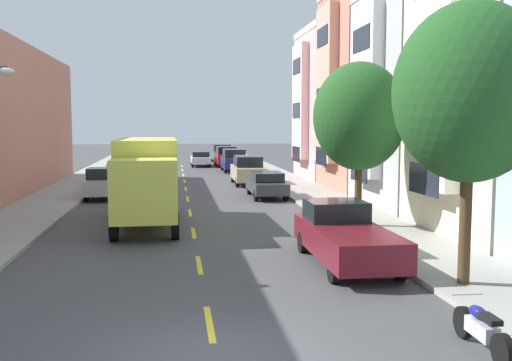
# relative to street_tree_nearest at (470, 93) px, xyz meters

# --- Properties ---
(ground_plane) EXTENTS (160.00, 160.00, 0.00)m
(ground_plane) POSITION_rel_street_tree_nearest_xyz_m (-6.40, 26.36, -4.83)
(ground_plane) COLOR #424244
(sidewalk_left) EXTENTS (3.20, 120.00, 0.14)m
(sidewalk_left) POSITION_rel_street_tree_nearest_xyz_m (-13.50, 24.36, -4.76)
(sidewalk_left) COLOR #99968E
(sidewalk_left) RESTS_ON ground_plane
(sidewalk_right) EXTENTS (3.20, 120.00, 0.14)m
(sidewalk_right) POSITION_rel_street_tree_nearest_xyz_m (0.70, 24.36, -4.76)
(sidewalk_right) COLOR #99968E
(sidewalk_right) RESTS_ON ground_plane
(lane_centerline_dashes) EXTENTS (0.14, 47.20, 0.01)m
(lane_centerline_dashes) POSITION_rel_street_tree_nearest_xyz_m (-6.40, 20.86, -4.82)
(lane_centerline_dashes) COLOR yellow
(lane_centerline_dashes) RESTS_ON ground_plane
(townhouse_third_dove_grey) EXTENTS (13.15, 7.12, 10.79)m
(townhouse_third_dove_grey) POSITION_rel_street_tree_nearest_xyz_m (8.47, 13.65, 0.37)
(townhouse_third_dove_grey) COLOR #A8A8AD
(townhouse_third_dove_grey) RESTS_ON ground_plane
(townhouse_fourth_terracotta) EXTENTS (14.33, 7.12, 12.32)m
(townhouse_fourth_terracotta) POSITION_rel_street_tree_nearest_xyz_m (9.06, 20.97, 1.13)
(townhouse_fourth_terracotta) COLOR #B27560
(townhouse_fourth_terracotta) RESTS_ON ground_plane
(townhouse_fifth_rose) EXTENTS (10.94, 7.12, 10.98)m
(townhouse_fifth_rose) POSITION_rel_street_tree_nearest_xyz_m (7.36, 28.30, 0.46)
(townhouse_fifth_rose) COLOR #CC9E9E
(townhouse_fifth_rose) RESTS_ON ground_plane
(street_tree_nearest) EXTENTS (3.69, 3.69, 6.89)m
(street_tree_nearest) POSITION_rel_street_tree_nearest_xyz_m (0.00, 0.00, 0.00)
(street_tree_nearest) COLOR #47331E
(street_tree_nearest) RESTS_ON sidewalk_right
(street_tree_second) EXTENTS (3.57, 3.57, 6.32)m
(street_tree_second) POSITION_rel_street_tree_nearest_xyz_m (-0.00, 8.40, -0.46)
(street_tree_second) COLOR #47331E
(street_tree_second) RESTS_ON sidewalk_right
(delivery_box_truck) EXTENTS (2.54, 7.92, 3.46)m
(delivery_box_truck) POSITION_rel_street_tree_nearest_xyz_m (-8.20, 10.51, -2.87)
(delivery_box_truck) COLOR #D8D84C
(delivery_box_truck) RESTS_ON ground_plane
(parked_suv_navy) EXTENTS (1.96, 4.80, 1.93)m
(parked_suv_navy) POSITION_rel_street_tree_nearest_xyz_m (-2.04, 36.17, -3.84)
(parked_suv_navy) COLOR navy
(parked_suv_navy) RESTS_ON ground_plane
(parked_wagon_orange) EXTENTS (1.87, 4.72, 1.50)m
(parked_wagon_orange) POSITION_rel_street_tree_nearest_xyz_m (-10.61, 25.71, -4.02)
(parked_wagon_orange) COLOR orange
(parked_wagon_orange) RESTS_ON ground_plane
(parked_sedan_charcoal) EXTENTS (1.82, 4.51, 1.43)m
(parked_sedan_charcoal) POSITION_rel_street_tree_nearest_xyz_m (-2.02, 18.36, -4.08)
(parked_sedan_charcoal) COLOR #333338
(parked_sedan_charcoal) RESTS_ON ground_plane
(parked_suv_teal) EXTENTS (2.05, 4.84, 1.93)m
(parked_suv_teal) POSITION_rel_street_tree_nearest_xyz_m (-2.15, 47.92, -3.84)
(parked_suv_teal) COLOR #195B60
(parked_suv_teal) RESTS_ON ground_plane
(parked_pickup_burgundy) EXTENTS (2.02, 5.31, 1.73)m
(parked_pickup_burgundy) POSITION_rel_street_tree_nearest_xyz_m (-2.16, 2.94, -4.00)
(parked_pickup_burgundy) COLOR maroon
(parked_pickup_burgundy) RESTS_ON ground_plane
(parked_suv_red) EXTENTS (2.02, 4.83, 1.93)m
(parked_suv_red) POSITION_rel_street_tree_nearest_xyz_m (-2.18, 42.23, -3.84)
(parked_suv_red) COLOR #AD1E1E
(parked_suv_red) RESTS_ON ground_plane
(parked_suv_champagne) EXTENTS (2.00, 4.82, 1.93)m
(parked_suv_champagne) POSITION_rel_street_tree_nearest_xyz_m (-2.18, 25.51, -3.84)
(parked_suv_champagne) COLOR tan
(parked_suv_champagne) RESTS_ON ground_plane
(parked_pickup_forest) EXTENTS (2.03, 5.31, 1.73)m
(parked_pickup_forest) POSITION_rel_street_tree_nearest_xyz_m (-10.88, 46.73, -4.00)
(parked_pickup_forest) COLOR #194C28
(parked_pickup_forest) RESTS_ON ground_plane
(parked_pickup_silver) EXTENTS (2.06, 5.32, 1.73)m
(parked_pickup_silver) POSITION_rel_street_tree_nearest_xyz_m (-10.84, 19.62, -4.00)
(parked_pickup_silver) COLOR #B2B5BA
(parked_pickup_silver) RESTS_ON ground_plane
(moving_white_sedan) EXTENTS (1.80, 4.50, 1.43)m
(moving_white_sedan) POSITION_rel_street_tree_nearest_xyz_m (-4.60, 42.84, -4.08)
(moving_white_sedan) COLOR silver
(moving_white_sedan) RESTS_ON ground_plane
(parked_motorcycle) EXTENTS (0.62, 2.05, 0.90)m
(parked_motorcycle) POSITION_rel_street_tree_nearest_xyz_m (-1.65, -3.81, -4.42)
(parked_motorcycle) COLOR black
(parked_motorcycle) RESTS_ON ground_plane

